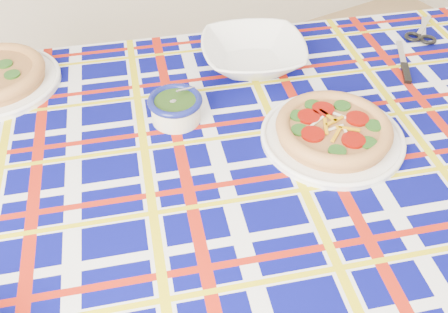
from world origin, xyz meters
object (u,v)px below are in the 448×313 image
dining_table (249,174)px  pesto_bowl (176,106)px  serving_bowl (253,54)px  main_focaccia_plate (334,129)px

dining_table → pesto_bowl: bearing=136.9°
pesto_bowl → serving_bowl: pesto_bowl is taller
dining_table → main_focaccia_plate: size_ratio=5.78×
dining_table → main_focaccia_plate: main_focaccia_plate is taller
dining_table → main_focaccia_plate: bearing=-2.9°
main_focaccia_plate → serving_bowl: serving_bowl is taller
dining_table → pesto_bowl: 0.25m
serving_bowl → dining_table: bearing=-124.0°
dining_table → serving_bowl: bearing=74.8°
main_focaccia_plate → pesto_bowl: pesto_bowl is taller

